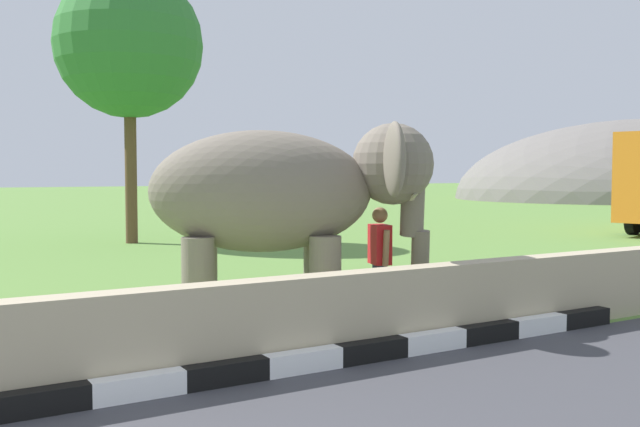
{
  "coord_description": "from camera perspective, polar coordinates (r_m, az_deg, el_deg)",
  "views": [
    {
      "loc": [
        -0.96,
        -2.77,
        2.16
      ],
      "look_at": [
        4.07,
        5.67,
        1.6
      ],
      "focal_mm": 40.4,
      "sensor_mm": 36.0,
      "label": 1
    }
  ],
  "objects": [
    {
      "name": "person_handler",
      "position": [
        10.59,
        4.75,
        -3.44
      ],
      "size": [
        0.34,
        0.67,
        1.66
      ],
      "color": "navy",
      "rests_on": "ground_plane"
    },
    {
      "name": "tree_distant",
      "position": [
        23.05,
        -14.89,
        12.78
      ],
      "size": [
        4.46,
        4.46,
        8.27
      ],
      "color": "brown",
      "rests_on": "ground_plane"
    },
    {
      "name": "barrier_parapet",
      "position": [
        7.75,
        -7.7,
        -9.14
      ],
      "size": [
        28.0,
        0.36,
        1.0
      ],
      "primitive_type": "cube",
      "color": "tan",
      "rests_on": "ground_plane"
    },
    {
      "name": "elephant",
      "position": [
        10.08,
        -2.61,
        1.54
      ],
      "size": [
        4.02,
        3.27,
        2.86
      ],
      "color": "#73685B",
      "rests_on": "ground_plane"
    }
  ]
}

